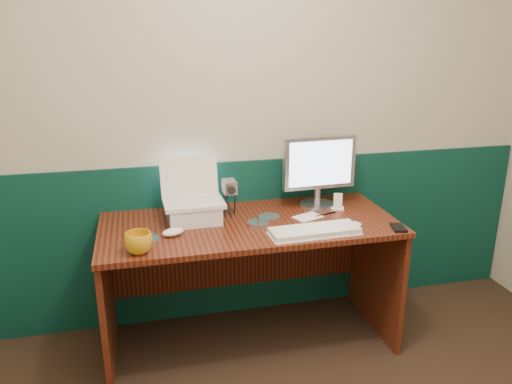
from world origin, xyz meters
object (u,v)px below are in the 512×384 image
object	(u,v)px
desk	(250,284)
laptop	(193,181)
keyboard	(315,232)
monitor	(318,171)
camcorder	(230,197)
mug	(139,243)

from	to	relation	value
desk	laptop	bearing A→B (deg)	162.72
keyboard	monitor	bearing A→B (deg)	65.92
laptop	camcorder	size ratio (longest dim) A/B	1.49
desk	laptop	world-z (taller)	laptop
laptop	monitor	world-z (taller)	monitor
keyboard	laptop	bearing A→B (deg)	148.05
monitor	mug	xyz separation A→B (m)	(-1.04, -0.42, -0.16)
desk	mug	xyz separation A→B (m)	(-0.59, -0.26, 0.43)
monitor	desk	bearing A→B (deg)	-162.43
mug	keyboard	bearing A→B (deg)	1.53
desk	keyboard	size ratio (longest dim) A/B	3.47
laptop	mug	size ratio (longest dim) A/B	2.48
laptop	keyboard	bearing A→B (deg)	-31.09
monitor	keyboard	size ratio (longest dim) A/B	0.93
desk	mug	distance (m)	0.77
camcorder	keyboard	bearing A→B (deg)	-46.96
keyboard	mug	world-z (taller)	mug
monitor	mug	size ratio (longest dim) A/B	3.32
laptop	keyboard	xyz separation A→B (m)	(0.58, -0.33, -0.22)
laptop	mug	xyz separation A→B (m)	(-0.30, -0.35, -0.18)
camcorder	monitor	bearing A→B (deg)	1.05
desk	monitor	size ratio (longest dim) A/B	3.72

